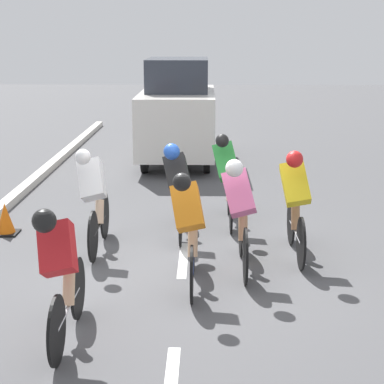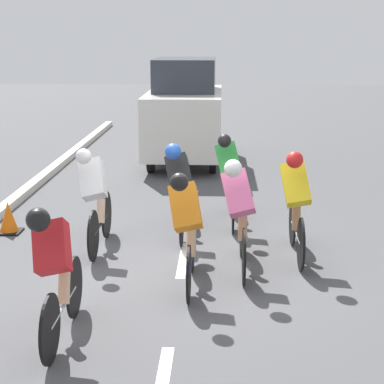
# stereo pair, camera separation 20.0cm
# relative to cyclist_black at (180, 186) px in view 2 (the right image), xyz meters

# --- Properties ---
(ground_plane) EXTENTS (60.00, 60.00, 0.00)m
(ground_plane) POSITION_rel_cyclist_black_xyz_m (-0.11, 1.28, -0.78)
(ground_plane) COLOR #4C4C4F
(lane_stripe_mid) EXTENTS (0.12, 1.40, 0.01)m
(lane_stripe_mid) POSITION_rel_cyclist_black_xyz_m (-0.11, 1.04, -0.78)
(lane_stripe_mid) COLOR white
(lane_stripe_mid) RESTS_ON ground
(lane_stripe_far) EXTENTS (0.12, 1.40, 0.01)m
(lane_stripe_far) POSITION_rel_cyclist_black_xyz_m (-0.11, -2.16, -0.78)
(lane_stripe_far) COLOR white
(lane_stripe_far) RESTS_ON ground
(cyclist_black) EXTENTS (0.45, 1.72, 1.46)m
(cyclist_black) POSITION_rel_cyclist_black_xyz_m (0.00, 0.00, 0.00)
(cyclist_black) COLOR black
(cyclist_black) RESTS_ON ground
(cyclist_pink) EXTENTS (0.46, 1.73, 1.51)m
(cyclist_pink) POSITION_rel_cyclist_black_xyz_m (-0.85, 1.41, 0.01)
(cyclist_pink) COLOR black
(cyclist_pink) RESTS_ON ground
(cyclist_red) EXTENTS (0.42, 1.68, 1.45)m
(cyclist_red) POSITION_rel_cyclist_black_xyz_m (1.00, 3.44, -0.01)
(cyclist_red) COLOR black
(cyclist_red) RESTS_ON ground
(cyclist_white) EXTENTS (0.44, 1.72, 1.50)m
(cyclist_white) POSITION_rel_cyclist_black_xyz_m (1.14, 0.68, -0.00)
(cyclist_white) COLOR black
(cyclist_white) RESTS_ON ground
(cyclist_orange) EXTENTS (0.43, 1.67, 1.47)m
(cyclist_orange) POSITION_rel_cyclist_black_xyz_m (-0.21, 2.00, -0.01)
(cyclist_orange) COLOR black
(cyclist_orange) RESTS_ON ground
(cyclist_yellow) EXTENTS (0.42, 1.72, 1.53)m
(cyclist_yellow) POSITION_rel_cyclist_black_xyz_m (-1.61, 0.91, 0.02)
(cyclist_yellow) COLOR black
(cyclist_yellow) RESTS_ON ground
(cyclist_green) EXTENTS (0.46, 1.70, 1.50)m
(cyclist_green) POSITION_rel_cyclist_black_xyz_m (-0.75, -0.65, 0.00)
(cyclist_green) COLOR black
(cyclist_green) RESTS_ON ground
(support_car) EXTENTS (1.70, 3.81, 2.41)m
(support_car) POSITION_rel_cyclist_black_xyz_m (0.25, -5.74, 0.40)
(support_car) COLOR black
(support_car) RESTS_ON ground
(traffic_cone) EXTENTS (0.36, 0.36, 0.49)m
(traffic_cone) POSITION_rel_cyclist_black_xyz_m (2.64, -0.05, -0.54)
(traffic_cone) COLOR black
(traffic_cone) RESTS_ON ground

